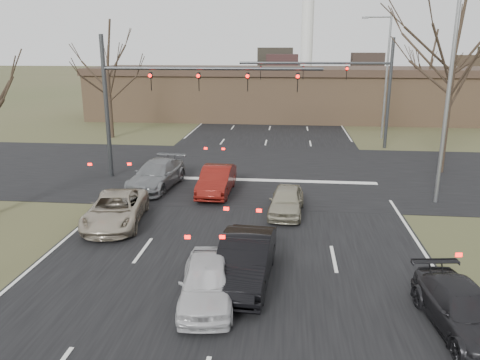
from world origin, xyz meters
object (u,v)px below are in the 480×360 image
object	(u,v)px
mast_arm_far	(351,80)
car_white_sedan	(207,281)
building	(292,93)
mast_arm_near	(162,89)
car_grey_ahead	(157,175)
car_red_ahead	(217,180)
car_silver_ahead	(286,201)
car_charcoal_sedan	(464,310)
car_silver_suv	(116,209)
car_black_hatch	(245,260)
streetlight_right_near	(445,86)
streetlight_right_far	(385,70)

from	to	relation	value
mast_arm_far	car_white_sedan	world-z (taller)	mast_arm_far
building	mast_arm_near	bearing A→B (deg)	-106.13
building	car_grey_ahead	xyz separation A→B (m)	(-7.22, -26.93, -1.95)
mast_arm_far	car_grey_ahead	distance (m)	17.06
building	car_red_ahead	bearing A→B (deg)	-97.92
building	car_grey_ahead	world-z (taller)	building
mast_arm_near	car_silver_ahead	xyz separation A→B (m)	(6.99, -5.38, -4.45)
mast_arm_far	car_charcoal_sedan	world-z (taller)	mast_arm_far
car_silver_suv	car_black_hatch	size ratio (longest dim) A/B	1.04
streetlight_right_near	car_silver_suv	size ratio (longest dim) A/B	2.11
building	car_white_sedan	world-z (taller)	building
streetlight_right_far	car_grey_ahead	distance (m)	22.11
mast_arm_far	car_silver_ahead	distance (m)	16.59
building	streetlight_right_far	xyz separation A→B (m)	(7.32, -11.00, 2.92)
car_white_sedan	car_charcoal_sedan	bearing A→B (deg)	-12.58
mast_arm_far	mast_arm_near	bearing A→B (deg)	-138.78
streetlight_right_far	car_white_sedan	bearing A→B (deg)	-109.78
car_silver_ahead	car_charcoal_sedan	bearing A→B (deg)	-57.28
mast_arm_near	car_white_sedan	world-z (taller)	mast_arm_near
building	mast_arm_near	xyz separation A→B (m)	(-7.23, -25.00, 2.41)
car_black_hatch	car_red_ahead	bearing A→B (deg)	107.77
car_black_hatch	car_red_ahead	xyz separation A→B (m)	(-2.35, 9.29, -0.05)
car_black_hatch	car_silver_ahead	bearing A→B (deg)	82.75
car_grey_ahead	car_red_ahead	xyz separation A→B (m)	(3.37, -0.73, -0.01)
car_white_sedan	mast_arm_near	bearing A→B (deg)	103.08
mast_arm_far	car_red_ahead	distance (m)	15.61
streetlight_right_far	car_black_hatch	distance (m)	27.84
car_silver_suv	car_charcoal_sedan	size ratio (longest dim) A/B	1.16
streetlight_right_far	car_grey_ahead	world-z (taller)	streetlight_right_far
car_silver_suv	car_red_ahead	world-z (taller)	car_red_ahead
mast_arm_far	streetlight_right_near	xyz separation A→B (m)	(2.64, -13.00, 0.57)
building	car_silver_suv	xyz separation A→B (m)	(-7.45, -32.43, -2.01)
mast_arm_far	streetlight_right_far	size ratio (longest dim) A/B	1.11
streetlight_right_far	car_silver_ahead	xyz separation A→B (m)	(-7.56, -19.38, -4.96)
building	car_charcoal_sedan	size ratio (longest dim) A/B	10.36
building	mast_arm_far	size ratio (longest dim) A/B	3.81
car_black_hatch	car_grey_ahead	world-z (taller)	car_black_hatch
car_silver_suv	car_black_hatch	bearing A→B (deg)	-45.04
streetlight_right_near	mast_arm_near	bearing A→B (deg)	167.95
streetlight_right_far	car_silver_suv	world-z (taller)	streetlight_right_far
mast_arm_near	car_grey_ahead	distance (m)	4.77
mast_arm_near	car_charcoal_sedan	distance (m)	18.85
car_black_hatch	streetlight_right_far	bearing A→B (deg)	74.81
streetlight_right_near	building	bearing A→B (deg)	103.69
mast_arm_near	car_white_sedan	distance (m)	14.80
building	car_red_ahead	size ratio (longest dim) A/B	9.95
car_charcoal_sedan	building	bearing A→B (deg)	89.49
car_white_sedan	car_black_hatch	size ratio (longest dim) A/B	0.85
car_black_hatch	building	bearing A→B (deg)	91.26
car_silver_ahead	car_red_ahead	bearing A→B (deg)	147.16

